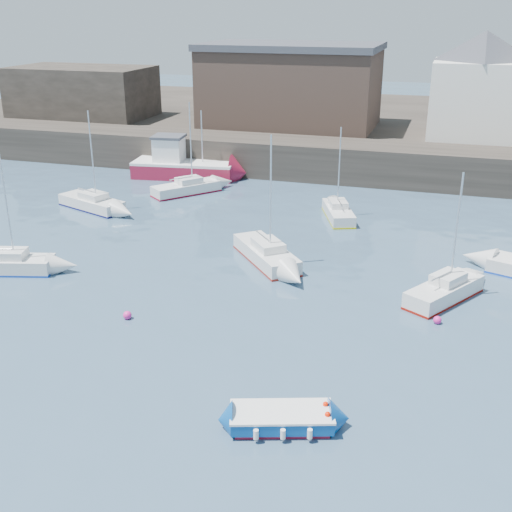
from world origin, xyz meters
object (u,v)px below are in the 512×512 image
(buoy_near, at_px, (128,319))
(fishing_boat, at_px, (181,164))
(sailboat_b, at_px, (266,253))
(buoy_mid, at_px, (437,323))
(sailboat_e, at_px, (92,203))
(sailboat_f, at_px, (338,212))
(sailboat_a, at_px, (7,264))
(sailboat_h, at_px, (187,188))
(buoy_far, at_px, (276,268))
(blue_dinghy, at_px, (282,418))
(sailboat_c, at_px, (444,291))

(buoy_near, bearing_deg, fishing_boat, 107.74)
(sailboat_b, bearing_deg, buoy_mid, -27.63)
(sailboat_e, distance_m, sailboat_f, 17.59)
(fishing_boat, bearing_deg, buoy_near, -72.26)
(sailboat_a, height_order, buoy_near, sailboat_a)
(buoy_near, bearing_deg, sailboat_e, 125.41)
(sailboat_f, relative_size, sailboat_h, 0.89)
(sailboat_a, bearing_deg, sailboat_h, 79.14)
(fishing_boat, distance_m, buoy_far, 21.74)
(blue_dinghy, relative_size, fishing_boat, 0.44)
(fishing_boat, relative_size, sailboat_h, 1.28)
(sailboat_b, xyz_separation_m, buoy_far, (0.81, -0.87, -0.48))
(sailboat_a, relative_size, sailboat_h, 0.95)
(sailboat_a, xyz_separation_m, buoy_far, (14.02, 4.78, -0.47))
(sailboat_b, bearing_deg, buoy_near, -115.53)
(blue_dinghy, bearing_deg, buoy_mid, 63.23)
(sailboat_c, xyz_separation_m, buoy_near, (-14.11, -6.50, -0.49))
(sailboat_e, bearing_deg, sailboat_f, 10.03)
(blue_dinghy, xyz_separation_m, buoy_mid, (4.87, 9.66, -0.38))
(sailboat_c, xyz_separation_m, sailboat_e, (-24.70, 8.39, -0.03))
(sailboat_a, distance_m, sailboat_f, 21.57)
(sailboat_a, height_order, sailboat_b, sailboat_b)
(sailboat_c, bearing_deg, sailboat_a, -171.84)
(buoy_near, xyz_separation_m, buoy_mid, (13.91, 3.76, 0.00))
(sailboat_c, bearing_deg, buoy_far, 170.84)
(fishing_boat, distance_m, sailboat_b, 20.54)
(sailboat_c, bearing_deg, sailboat_f, 122.79)
(blue_dinghy, xyz_separation_m, sailboat_e, (-19.62, 20.79, 0.08))
(fishing_boat, distance_m, buoy_mid, 30.78)
(fishing_boat, height_order, buoy_mid, fishing_boat)
(sailboat_a, bearing_deg, buoy_far, 18.82)
(buoy_far, bearing_deg, sailboat_b, 132.85)
(buoy_mid, bearing_deg, sailboat_h, 139.25)
(buoy_near, xyz_separation_m, buoy_far, (5.03, 7.96, 0.00))
(fishing_boat, relative_size, sailboat_e, 1.26)
(fishing_boat, distance_m, sailboat_a, 22.11)
(fishing_boat, height_order, buoy_far, fishing_boat)
(blue_dinghy, xyz_separation_m, buoy_near, (-9.04, 5.90, -0.38))
(buoy_far, bearing_deg, sailboat_e, 156.07)
(buoy_near, distance_m, buoy_far, 9.41)
(sailboat_a, relative_size, sailboat_f, 1.08)
(blue_dinghy, relative_size, sailboat_e, 0.55)
(buoy_near, relative_size, buoy_far, 1.02)
(sailboat_f, bearing_deg, blue_dinghy, -84.48)
(sailboat_f, xyz_separation_m, buoy_mid, (7.18, -14.19, -0.43))
(sailboat_f, bearing_deg, buoy_mid, -63.17)
(sailboat_c, height_order, buoy_near, sailboat_c)
(buoy_mid, bearing_deg, sailboat_e, 155.56)
(sailboat_e, relative_size, buoy_far, 17.80)
(sailboat_f, xyz_separation_m, buoy_far, (-1.71, -9.99, -0.43))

